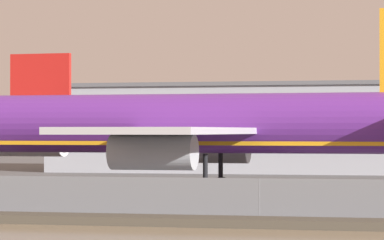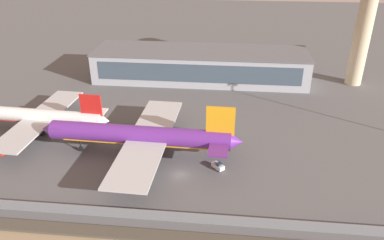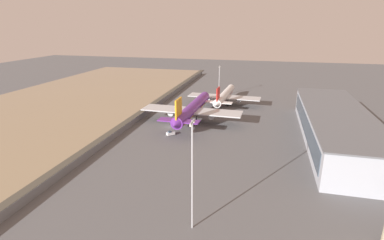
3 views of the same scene
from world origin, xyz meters
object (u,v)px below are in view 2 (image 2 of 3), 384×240
cargo_jet_purple (142,136)px  passenger_jet_white_red (36,116)px  baggage_tug (218,166)px  control_tower (366,19)px  ops_van (3,148)px

cargo_jet_purple → passenger_jet_white_red: 34.34m
passenger_jet_white_red → baggage_tug: 54.24m
cargo_jet_purple → passenger_jet_white_red: bearing=163.6°
passenger_jet_white_red → control_tower: size_ratio=1.07×
baggage_tug → ops_van: size_ratio=0.64×
cargo_jet_purple → baggage_tug: 20.41m
passenger_jet_white_red → baggage_tug: size_ratio=13.21×
passenger_jet_white_red → ops_van: passenger_jet_white_red is taller
baggage_tug → passenger_jet_white_red: bearing=165.3°
cargo_jet_purple → passenger_jet_white_red: size_ratio=1.15×
ops_van → control_tower: control_tower is taller
ops_van → passenger_jet_white_red: bearing=71.5°
baggage_tug → control_tower: bearing=52.1°
cargo_jet_purple → control_tower: control_tower is taller
baggage_tug → control_tower: control_tower is taller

